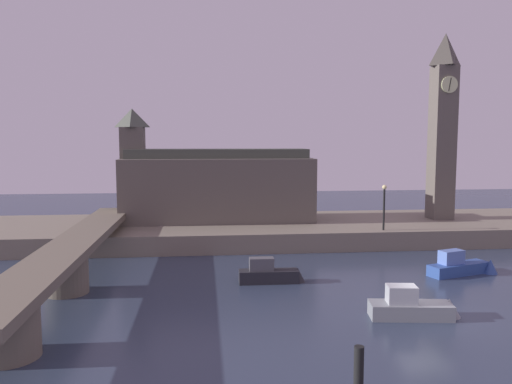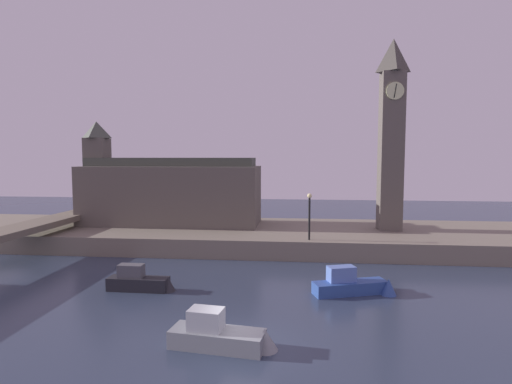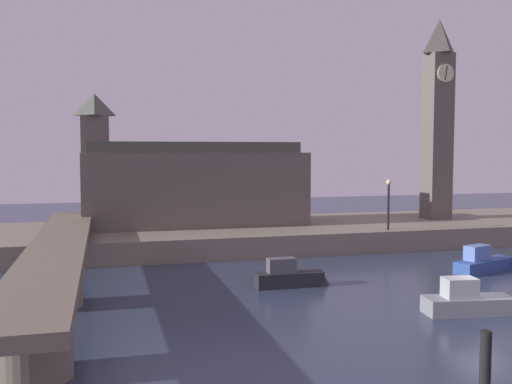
{
  "view_description": "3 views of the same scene",
  "coord_description": "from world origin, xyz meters",
  "px_view_note": "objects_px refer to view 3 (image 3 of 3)",
  "views": [
    {
      "loc": [
        -10.75,
        -23.31,
        8.61
      ],
      "look_at": [
        -6.76,
        15.55,
        4.57
      ],
      "focal_mm": 35.71,
      "sensor_mm": 36.0,
      "label": 1
    },
    {
      "loc": [
        2.37,
        -16.42,
        7.83
      ],
      "look_at": [
        -1.05,
        17.12,
        4.97
      ],
      "focal_mm": 28.86,
      "sensor_mm": 36.0,
      "label": 2
    },
    {
      "loc": [
        -16.24,
        -21.84,
        7.17
      ],
      "look_at": [
        -6.46,
        15.04,
        4.38
      ],
      "focal_mm": 40.27,
      "sensor_mm": 36.0,
      "label": 3
    }
  ],
  "objects_px": {
    "clock_tower": "(438,117)",
    "boat_cruiser_grey": "(475,301)",
    "boat_tour_blue": "(489,263)",
    "mooring_post_left": "(485,367)",
    "streetlamp": "(389,198)",
    "boat_barge_dark": "(293,276)",
    "parliament_hall": "(189,184)"
  },
  "relations": [
    {
      "from": "mooring_post_left",
      "to": "boat_barge_dark",
      "type": "height_order",
      "value": "mooring_post_left"
    },
    {
      "from": "mooring_post_left",
      "to": "boat_barge_dark",
      "type": "relative_size",
      "value": 0.51
    },
    {
      "from": "mooring_post_left",
      "to": "boat_cruiser_grey",
      "type": "relative_size",
      "value": 0.45
    },
    {
      "from": "streetlamp",
      "to": "boat_tour_blue",
      "type": "relative_size",
      "value": 0.71
    },
    {
      "from": "boat_tour_blue",
      "to": "boat_cruiser_grey",
      "type": "height_order",
      "value": "boat_cruiser_grey"
    },
    {
      "from": "mooring_post_left",
      "to": "boat_barge_dark",
      "type": "bearing_deg",
      "value": 93.11
    },
    {
      "from": "streetlamp",
      "to": "mooring_post_left",
      "type": "xyz_separation_m",
      "value": [
        -9.18,
        -23.19,
        -2.72
      ]
    },
    {
      "from": "clock_tower",
      "to": "streetlamp",
      "type": "relative_size",
      "value": 4.56
    },
    {
      "from": "parliament_hall",
      "to": "boat_barge_dark",
      "type": "xyz_separation_m",
      "value": [
        3.31,
        -15.01,
        -4.08
      ]
    },
    {
      "from": "parliament_hall",
      "to": "boat_cruiser_grey",
      "type": "xyz_separation_m",
      "value": [
        9.49,
        -21.76,
        -4.09
      ]
    },
    {
      "from": "clock_tower",
      "to": "parliament_hall",
      "type": "relative_size",
      "value": 0.98
    },
    {
      "from": "boat_cruiser_grey",
      "to": "mooring_post_left",
      "type": "bearing_deg",
      "value": -124.31
    },
    {
      "from": "clock_tower",
      "to": "boat_tour_blue",
      "type": "xyz_separation_m",
      "value": [
        -4.57,
        -13.04,
        -9.39
      ]
    },
    {
      "from": "clock_tower",
      "to": "boat_cruiser_grey",
      "type": "xyz_separation_m",
      "value": [
        -10.85,
        -20.44,
        -9.38
      ]
    },
    {
      "from": "boat_cruiser_grey",
      "to": "boat_tour_blue",
      "type": "bearing_deg",
      "value": 49.68
    },
    {
      "from": "clock_tower",
      "to": "boat_cruiser_grey",
      "type": "distance_m",
      "value": 24.97
    },
    {
      "from": "clock_tower",
      "to": "mooring_post_left",
      "type": "height_order",
      "value": "clock_tower"
    },
    {
      "from": "boat_barge_dark",
      "to": "boat_cruiser_grey",
      "type": "xyz_separation_m",
      "value": [
        6.18,
        -6.75,
        -0.01
      ]
    },
    {
      "from": "clock_tower",
      "to": "parliament_hall",
      "type": "bearing_deg",
      "value": 176.28
    },
    {
      "from": "parliament_hall",
      "to": "clock_tower",
      "type": "bearing_deg",
      "value": -3.72
    },
    {
      "from": "boat_barge_dark",
      "to": "boat_tour_blue",
      "type": "relative_size",
      "value": 0.81
    },
    {
      "from": "parliament_hall",
      "to": "boat_barge_dark",
      "type": "distance_m",
      "value": 15.9
    },
    {
      "from": "streetlamp",
      "to": "mooring_post_left",
      "type": "bearing_deg",
      "value": -111.6
    },
    {
      "from": "parliament_hall",
      "to": "mooring_post_left",
      "type": "xyz_separation_m",
      "value": [
        4.1,
        -29.65,
        -3.57
      ]
    },
    {
      "from": "clock_tower",
      "to": "streetlamp",
      "type": "xyz_separation_m",
      "value": [
        -7.05,
        -5.14,
        -6.14
      ]
    },
    {
      "from": "streetlamp",
      "to": "parliament_hall",
      "type": "bearing_deg",
      "value": 154.06
    },
    {
      "from": "streetlamp",
      "to": "mooring_post_left",
      "type": "height_order",
      "value": "streetlamp"
    },
    {
      "from": "clock_tower",
      "to": "boat_cruiser_grey",
      "type": "bearing_deg",
      "value": -117.95
    },
    {
      "from": "streetlamp",
      "to": "mooring_post_left",
      "type": "distance_m",
      "value": 25.09
    },
    {
      "from": "boat_tour_blue",
      "to": "boat_cruiser_grey",
      "type": "bearing_deg",
      "value": -130.32
    },
    {
      "from": "boat_barge_dark",
      "to": "boat_tour_blue",
      "type": "height_order",
      "value": "boat_tour_blue"
    },
    {
      "from": "clock_tower",
      "to": "mooring_post_left",
      "type": "relative_size",
      "value": 7.83
    }
  ]
}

